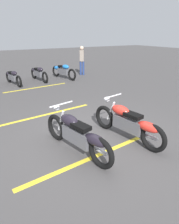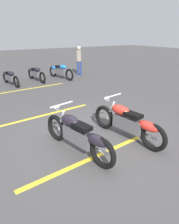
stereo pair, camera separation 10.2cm
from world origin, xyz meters
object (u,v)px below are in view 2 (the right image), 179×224
Objects in this scene: motorcycle_row_left at (36,73)px; motorcycle_dark_foreground at (78,135)px; motorcycle_bright_foreground at (129,122)px; motorcycle_row_far_left at (60,71)px; bystander_near_row at (79,59)px; motorcycle_row_center at (10,77)px.

motorcycle_dark_foreground is at bearing -18.40° from motorcycle_row_left.
motorcycle_bright_foreground reaches higher than motorcycle_row_left.
motorcycle_dark_foreground is 1.02× the size of motorcycle_row_far_left.
motorcycle_dark_foreground reaches higher than motorcycle_row_left.
bystander_near_row is (0.17, -2.90, 0.56)m from motorcycle_row_left.
motorcycle_bright_foreground is 1.01× the size of motorcycle_dark_foreground.
motorcycle_row_left is at bearing -10.62° from motorcycle_bright_foreground.
bystander_near_row reaches higher than motorcycle_dark_foreground.
motorcycle_bright_foreground reaches higher than motorcycle_row_center.
motorcycle_dark_foreground is 1.13× the size of motorcycle_row_center.
motorcycle_bright_foreground and motorcycle_dark_foreground have the same top height.
motorcycle_row_far_left reaches higher than motorcycle_row_center.
motorcycle_row_center is at bearing -12.57° from motorcycle_dark_foreground.
motorcycle_row_far_left is 2.86m from motorcycle_row_center.
motorcycle_row_far_left is at bearing -21.23° from motorcycle_bright_foreground.
motorcycle_row_left is at bearing -108.81° from motorcycle_row_far_left.
motorcycle_bright_foreground is at bearing -25.04° from motorcycle_row_far_left.
motorcycle_bright_foreground is 7.72m from motorcycle_row_left.
motorcycle_row_far_left is at bearing 81.72° from motorcycle_row_center.
motorcycle_row_far_left is (7.46, -2.99, -0.01)m from motorcycle_dark_foreground.
motorcycle_row_center is at bearing -49.50° from bystander_near_row.
motorcycle_dark_foreground is at bearing -34.79° from motorcycle_row_far_left.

